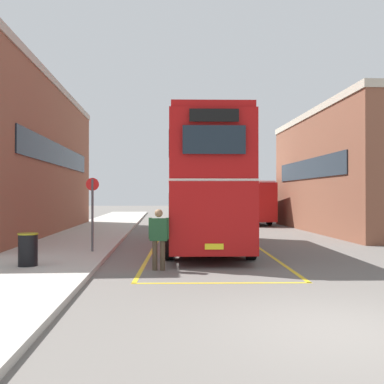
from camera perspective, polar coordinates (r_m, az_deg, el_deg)
name	(u,v)px	position (r m, az deg, el deg)	size (l,w,h in m)	color
ground_plane	(220,238)	(21.22, 3.58, -5.98)	(135.60, 135.60, 0.00)	#66605B
sidewalk_left	(90,233)	(23.74, -13.02, -5.21)	(4.00, 57.60, 0.14)	#B2ADA3
brick_building_left	(3,159)	(25.07, -23.17, 3.95)	(5.95, 18.61, 7.90)	brown
depot_building_right	(380,172)	(27.51, 23.04, 2.42)	(8.52, 14.26, 6.81)	brown
double_decker_bus	(205,183)	(17.12, 1.74, 1.11)	(3.19, 9.76, 4.75)	black
single_deck_bus	(241,201)	(33.75, 6.37, -1.13)	(3.21, 9.83, 3.02)	black
pedestrian_boarding	(159,235)	(12.19, -4.30, -5.54)	(0.56, 0.28, 1.67)	#473828
litter_bin	(28,249)	(12.88, -20.34, -6.94)	(0.54, 0.54, 0.89)	black
bus_stop_sign	(92,207)	(15.54, -12.68, -1.87)	(0.44, 0.08, 2.51)	#4C4C51
bay_marking_yellow	(209,255)	(15.40, 2.26, -8.07)	(4.77, 11.85, 0.01)	gold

